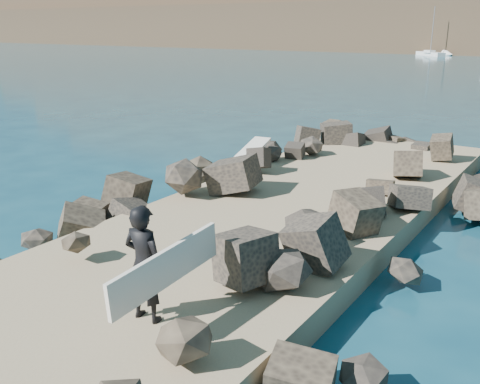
% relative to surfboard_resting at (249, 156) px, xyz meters
% --- Properties ---
extents(ground, '(800.00, 800.00, 0.00)m').
position_rel_surfboard_resting_xyz_m(ground, '(2.76, -3.61, -1.04)').
color(ground, '#0F384C').
rests_on(ground, ground).
extents(jetty, '(6.00, 26.00, 0.60)m').
position_rel_surfboard_resting_xyz_m(jetty, '(2.76, -5.61, -0.74)').
color(jetty, '#8C7759').
rests_on(jetty, ground).
extents(riprap_left, '(2.60, 22.00, 1.00)m').
position_rel_surfboard_resting_xyz_m(riprap_left, '(-0.14, -5.11, -0.54)').
color(riprap_left, black).
rests_on(riprap_left, ground).
extents(riprap_right, '(2.60, 22.00, 1.00)m').
position_rel_surfboard_resting_xyz_m(riprap_right, '(5.66, -5.11, -0.54)').
color(riprap_right, black).
rests_on(riprap_right, ground).
extents(surfboard_resting, '(0.91, 2.37, 0.08)m').
position_rel_surfboard_resting_xyz_m(surfboard_resting, '(0.00, 0.00, 0.00)').
color(surfboard_resting, white).
rests_on(surfboard_resting, riprap_left).
extents(surfer_with_board, '(0.87, 2.33, 1.87)m').
position_rel_surfboard_resting_xyz_m(surfer_with_board, '(3.72, -8.56, 0.51)').
color(surfer_with_board, black).
rests_on(surfer_with_board, jetty).
extents(sailboat_e, '(6.03, 5.76, 8.27)m').
position_rel_surfboard_resting_xyz_m(sailboat_e, '(-16.86, 83.42, -0.69)').
color(sailboat_e, silver).
rests_on(sailboat_e, ground).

